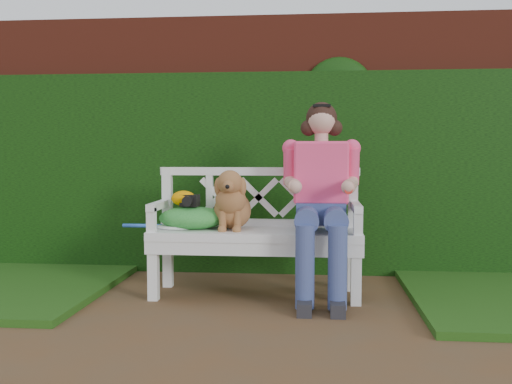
{
  "coord_description": "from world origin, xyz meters",
  "views": [
    {
      "loc": [
        0.42,
        -3.41,
        1.05
      ],
      "look_at": [
        0.01,
        0.83,
        0.75
      ],
      "focal_mm": 42.0,
      "sensor_mm": 36.0,
      "label": 1
    }
  ],
  "objects": [
    {
      "name": "garden_bench",
      "position": [
        0.01,
        0.83,
        0.24
      ],
      "size": [
        1.64,
        0.79,
        0.48
      ],
      "primitive_type": null,
      "rotation": [
        0.0,
        0.0,
        0.13
      ],
      "color": "white",
      "rests_on": "ground"
    },
    {
      "name": "seated_woman",
      "position": [
        0.47,
        0.81,
        0.68
      ],
      "size": [
        0.75,
        0.89,
        1.36
      ],
      "primitive_type": null,
      "rotation": [
        0.0,
        0.0,
        -0.27
      ],
      "color": "#E43055",
      "rests_on": "ground"
    },
    {
      "name": "ivy_hedge",
      "position": [
        0.0,
        1.68,
        0.85
      ],
      "size": [
        10.0,
        0.18,
        1.7
      ],
      "primitive_type": "cube",
      "color": "#194E0D",
      "rests_on": "ground"
    },
    {
      "name": "green_bag",
      "position": [
        -0.46,
        0.85,
        0.56
      ],
      "size": [
        0.55,
        0.47,
        0.16
      ],
      "primitive_type": null,
      "rotation": [
        0.0,
        0.0,
        0.22
      ],
      "color": "#28921A",
      "rests_on": "garden_bench"
    },
    {
      "name": "tennis_racket",
      "position": [
        -0.59,
        0.85,
        0.49
      ],
      "size": [
        0.63,
        0.33,
        0.03
      ],
      "primitive_type": null,
      "rotation": [
        0.0,
        0.0,
        -0.13
      ],
      "color": "silver",
      "rests_on": "garden_bench"
    },
    {
      "name": "baseball_glove",
      "position": [
        -0.52,
        0.84,
        0.7
      ],
      "size": [
        0.18,
        0.13,
        0.11
      ],
      "primitive_type": "ellipsoid",
      "rotation": [
        0.0,
        0.0,
        -0.01
      ],
      "color": "orange",
      "rests_on": "green_bag"
    },
    {
      "name": "camera_item",
      "position": [
        -0.47,
        0.82,
        0.69
      ],
      "size": [
        0.14,
        0.11,
        0.09
      ],
      "primitive_type": "cube",
      "rotation": [
        0.0,
        0.0,
        -0.09
      ],
      "color": "black",
      "rests_on": "green_bag"
    },
    {
      "name": "ground",
      "position": [
        0.0,
        0.0,
        0.0
      ],
      "size": [
        60.0,
        60.0,
        0.0
      ],
      "primitive_type": "plane",
      "color": "brown"
    },
    {
      "name": "dog",
      "position": [
        -0.16,
        0.83,
        0.7
      ],
      "size": [
        0.31,
        0.41,
        0.43
      ],
      "primitive_type": null,
      "rotation": [
        0.0,
        0.0,
        0.06
      ],
      "color": "brown",
      "rests_on": "garden_bench"
    },
    {
      "name": "brick_wall",
      "position": [
        0.0,
        1.9,
        1.1
      ],
      "size": [
        10.0,
        0.3,
        2.2
      ],
      "primitive_type": "cube",
      "color": "maroon",
      "rests_on": "ground"
    }
  ]
}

